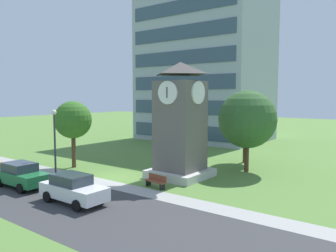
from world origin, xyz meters
name	(u,v)px	position (x,y,z in m)	size (l,w,h in m)	color
ground_plane	(116,177)	(0.00, 0.00, 0.00)	(160.00, 160.00, 0.00)	#567F38
street_asphalt	(46,196)	(0.00, -6.12, 0.00)	(120.00, 7.20, 0.01)	#38383A
kerb_strip	(99,182)	(0.00, -1.72, 0.00)	(120.00, 1.60, 0.01)	#9E9E99
office_building	(205,62)	(-6.73, 24.47, 11.20)	(16.99, 12.50, 22.40)	#9EA8B2
clock_tower	(180,127)	(3.86, 3.10, 3.89)	(4.16, 4.16, 8.83)	#605B56
park_bench	(156,181)	(4.30, -0.42, 0.46)	(1.86, 0.78, 0.88)	brown
street_lamp	(55,137)	(-2.62, -3.55, 3.32)	(0.36, 0.36, 5.28)	#333338
tree_streetside	(245,118)	(5.39, 11.54, 4.24)	(3.14, 3.14, 5.83)	#513823
tree_by_building	(73,120)	(-5.66, 0.39, 4.17)	(3.26, 3.26, 5.83)	#513823
tree_near_tower	(247,119)	(7.19, 7.95, 4.35)	(4.75, 4.75, 6.73)	#513823
parked_car_green	(21,175)	(-3.19, -5.90, 0.86)	(4.38, 2.01, 1.69)	#1E6B38
parked_car_white	(73,188)	(2.50, -5.90, 0.86)	(4.40, 1.96, 1.69)	silver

